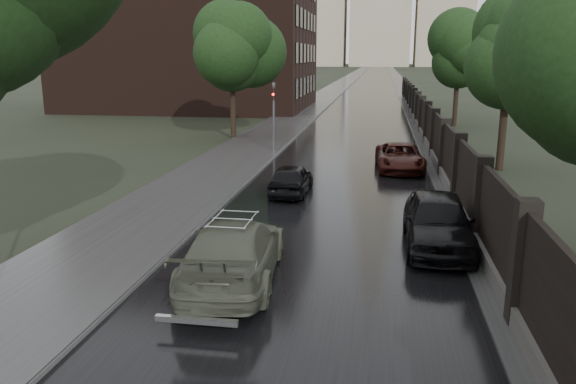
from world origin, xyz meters
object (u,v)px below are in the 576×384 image
at_px(car_right_near, 438,221).
at_px(car_right_far, 400,157).
at_px(tree_left_far, 232,59).
at_px(tree_right_b, 508,67).
at_px(traffic_light, 274,111).
at_px(hatchback_left, 291,179).
at_px(volga_sedan, 233,251).
at_px(tree_right_c, 458,62).

relative_size(car_right_near, car_right_far, 1.00).
relative_size(tree_left_far, car_right_far, 1.58).
bearing_deg(tree_right_b, car_right_near, -108.48).
bearing_deg(car_right_far, tree_left_far, 136.65).
xyz_separation_m(traffic_light, car_right_near, (7.70, -15.26, -1.60)).
relative_size(tree_right_b, car_right_far, 1.49).
relative_size(traffic_light, car_right_near, 0.85).
relative_size(hatchback_left, car_right_far, 0.78).
bearing_deg(car_right_far, traffic_light, 147.32).
bearing_deg(tree_right_b, car_right_far, -169.62).
bearing_deg(hatchback_left, volga_sedan, 90.45).
relative_size(tree_left_far, tree_right_c, 1.05).
relative_size(tree_left_far, volga_sedan, 1.38).
relative_size(traffic_light, car_right_far, 0.85).
height_order(tree_left_far, car_right_near, tree_left_far).
xyz_separation_m(tree_right_b, traffic_light, (-11.80, 2.99, -2.55)).
relative_size(tree_left_far, car_right_near, 1.57).
bearing_deg(tree_right_c, tree_left_far, -147.17).
bearing_deg(car_right_far, tree_right_b, 6.87).
bearing_deg(tree_right_b, tree_left_far, 152.70).
xyz_separation_m(traffic_light, hatchback_left, (2.50, -9.52, -1.77)).
height_order(tree_right_b, hatchback_left, tree_right_b).
distance_m(tree_left_far, traffic_light, 6.84).
distance_m(tree_left_far, car_right_near, 23.67).
bearing_deg(car_right_far, volga_sedan, -110.32).
bearing_deg(traffic_light, hatchback_left, -75.29).
distance_m(tree_right_b, traffic_light, 12.44).
distance_m(tree_left_far, volga_sedan, 24.84).
bearing_deg(car_right_near, car_right_far, 94.11).
height_order(tree_right_c, hatchback_left, tree_right_c).
bearing_deg(car_right_near, volga_sedan, -146.68).
distance_m(tree_left_far, tree_right_c, 18.45).
bearing_deg(volga_sedan, tree_right_b, -125.70).
bearing_deg(tree_left_far, traffic_light, -53.53).
xyz_separation_m(hatchback_left, car_right_near, (5.20, -5.74, 0.18)).
relative_size(tree_left_far, hatchback_left, 2.01).
xyz_separation_m(tree_right_b, volga_sedan, (-9.30, -15.64, -4.17)).
relative_size(tree_right_c, volga_sedan, 1.31).
height_order(hatchback_left, car_right_far, car_right_far).
bearing_deg(volga_sedan, hatchback_left, -94.96).
xyz_separation_m(tree_left_far, car_right_far, (10.66, -8.89, -4.59)).
distance_m(tree_left_far, tree_right_b, 17.45).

